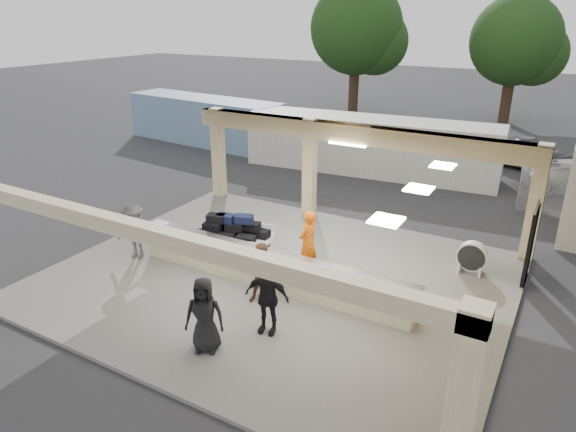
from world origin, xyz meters
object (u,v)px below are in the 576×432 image
Objects in this scene: baggage_handler at (308,243)px; container_white at (370,145)px; drum_fan at (472,257)px; passenger_d at (205,315)px; passenger_c at (135,231)px; luggage_cart at (231,233)px; car_dark at (529,155)px; container_blue at (204,120)px; passenger_a at (264,273)px; baggage_counter at (267,269)px; passenger_b at (267,297)px.

container_white reaches higher than baggage_handler.
passenger_d reaches higher than drum_fan.
passenger_d reaches higher than passenger_c.
passenger_c is 0.15× the size of container_white.
luggage_cart reaches higher than car_dark.
container_blue is (-16.31, 8.79, 0.65)m from drum_fan.
baggage_handler reaches higher than passenger_a.
baggage_counter is 3.30× the size of luggage_cart.
baggage_handler is at bearing -36.29° from container_blue.
car_dark is at bearing 173.15° from baggage_handler.
baggage_counter is 16.28m from car_dark.
container_white reaches higher than luggage_cart.
baggage_handler is 10.63m from container_white.
passenger_c is 0.41× the size of car_dark.
container_white is at bearing 76.29° from luggage_cart.
car_dark is at bearing 44.81° from passenger_c.
passenger_d reaches higher than car_dark.
car_dark is at bearing 90.34° from drum_fan.
luggage_cart is (-1.90, 1.01, 0.24)m from baggage_counter.
luggage_cart is 1.33× the size of baggage_handler.
luggage_cart is 1.46× the size of passenger_c.
car_dark is at bearing 53.32° from luggage_cart.
baggage_counter is 4.32m from passenger_c.
baggage_counter is 5.15× the size of passenger_a.
passenger_b reaches higher than passenger_c.
luggage_cart is at bearing -43.06° from container_blue.
passenger_d is (2.23, -4.05, 0.13)m from luggage_cart.
baggage_counter is 0.88m from passenger_a.
passenger_a is at bearing 115.45° from passenger_b.
container_blue is at bearing 104.30° from passenger_c.
passenger_a is at bearing -174.59° from car_dark.
baggage_handler is (0.62, 1.12, 0.45)m from baggage_counter.
drum_fan is 4.60m from baggage_handler.
car_dark is at bearing 73.32° from baggage_counter.
drum_fan is at bearing 11.71° from passenger_a.
car_dark is 7.57m from container_white.
drum_fan is 0.59× the size of passenger_a.
luggage_cart reaches higher than baggage_counter.
container_blue is (-16.41, -3.38, 0.56)m from car_dark.
car_dark is (3.56, 17.40, -0.30)m from passenger_b.
passenger_d is at bearing -83.77° from baggage_counter.
baggage_counter is 5.72m from drum_fan.
passenger_a is 1.31m from passenger_b.
baggage_counter is at bearing -86.50° from container_white.
baggage_counter is 1.35m from baggage_handler.
passenger_b is at bearing 32.34° from passenger_d.
passenger_d is at bearing -45.02° from passenger_c.
drum_fan is 5.94m from passenger_a.
passenger_d is 14.68m from container_white.
passenger_d is at bearing -123.60° from passenger_a.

